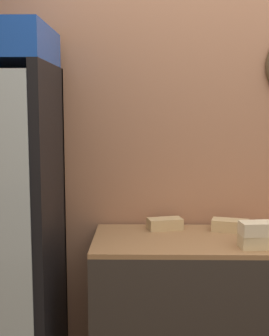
{
  "coord_description": "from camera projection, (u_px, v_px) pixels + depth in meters",
  "views": [
    {
      "loc": [
        -0.55,
        -1.61,
        1.59
      ],
      "look_at": [
        -0.59,
        0.85,
        1.26
      ],
      "focal_mm": 50.0,
      "sensor_mm": 36.0,
      "label": 1
    }
  ],
  "objects": [
    {
      "name": "sandwich_flat_left",
      "position": [
        165.0,
        224.0,
        2.7
      ],
      "size": [
        0.21,
        0.14,
        0.06
      ],
      "color": "tan",
      "rests_on": "prep_counter"
    },
    {
      "name": "wall_back",
      "position": [
        234.0,
        145.0,
        2.79
      ],
      "size": [
        5.2,
        0.1,
        2.7
      ],
      "color": "#AD7A5B",
      "rests_on": "ground_plane"
    },
    {
      "name": "sandwich_stack_middle",
      "position": [
        262.0,
        228.0,
        2.33
      ],
      "size": [
        0.23,
        0.13,
        0.07
      ],
      "color": "beige",
      "rests_on": "sandwich_stack_bottom"
    },
    {
      "name": "prep_counter",
      "position": [
        241.0,
        316.0,
        2.57
      ],
      "size": [
        1.62,
        0.58,
        0.88
      ],
      "color": "#332D28",
      "rests_on": "ground_plane"
    },
    {
      "name": "sandwich_flat_right",
      "position": [
        230.0,
        225.0,
        2.66
      ],
      "size": [
        0.22,
        0.16,
        0.07
      ],
      "color": "tan",
      "rests_on": "prep_counter"
    },
    {
      "name": "sandwich_stack_bottom",
      "position": [
        261.0,
        241.0,
        2.34
      ],
      "size": [
        0.22,
        0.12,
        0.07
      ],
      "color": "beige",
      "rests_on": "prep_counter"
    }
  ]
}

